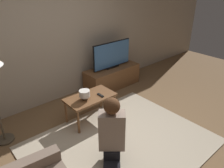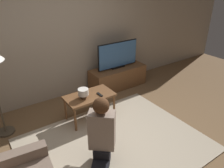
{
  "view_description": "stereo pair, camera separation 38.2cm",
  "coord_description": "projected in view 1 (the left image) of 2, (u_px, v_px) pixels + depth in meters",
  "views": [
    {
      "loc": [
        -1.81,
        -1.87,
        2.33
      ],
      "look_at": [
        0.44,
        0.71,
        0.63
      ],
      "focal_mm": 35.0,
      "sensor_mm": 36.0,
      "label": 1
    },
    {
      "loc": [
        -1.5,
        -2.11,
        2.33
      ],
      "look_at": [
        0.44,
        0.71,
        0.63
      ],
      "focal_mm": 35.0,
      "sensor_mm": 36.0,
      "label": 2
    }
  ],
  "objects": [
    {
      "name": "tv_stand",
      "position": [
        112.0,
        77.0,
        5.04
      ],
      "size": [
        1.3,
        0.49,
        0.47
      ],
      "color": "brown",
      "rests_on": "ground_plane"
    },
    {
      "name": "person_kneeling",
      "position": [
        112.0,
        132.0,
        2.82
      ],
      "size": [
        0.72,
        0.77,
        1.01
      ],
      "rotation": [
        0.0,
        0.0,
        2.42
      ],
      "color": "black",
      "rests_on": "rug"
    },
    {
      "name": "rug",
      "position": [
        121.0,
        144.0,
        3.36
      ],
      "size": [
        2.65,
        2.08,
        0.02
      ],
      "color": "#BCAD93",
      "rests_on": "ground_plane"
    },
    {
      "name": "coffee_table",
      "position": [
        90.0,
        99.0,
        3.77
      ],
      "size": [
        0.85,
        0.47,
        0.47
      ],
      "color": "brown",
      "rests_on": "ground_plane"
    },
    {
      "name": "ground_plane",
      "position": [
        121.0,
        144.0,
        3.36
      ],
      "size": [
        10.0,
        10.0,
        0.0
      ],
      "primitive_type": "plane",
      "color": "brown"
    },
    {
      "name": "wall_back",
      "position": [
        52.0,
        37.0,
        4.09
      ],
      "size": [
        10.0,
        0.06,
        2.6
      ],
      "color": "tan",
      "rests_on": "ground_plane"
    },
    {
      "name": "remote",
      "position": [
        100.0,
        95.0,
        3.76
      ],
      "size": [
        0.04,
        0.15,
        0.02
      ],
      "color": "black",
      "rests_on": "coffee_table"
    },
    {
      "name": "tv",
      "position": [
        112.0,
        55.0,
        4.8
      ],
      "size": [
        1.01,
        0.08,
        0.59
      ],
      "color": "black",
      "rests_on": "tv_stand"
    },
    {
      "name": "table_lamp",
      "position": [
        85.0,
        94.0,
        3.6
      ],
      "size": [
        0.18,
        0.18,
        0.17
      ],
      "color": "#4C3823",
      "rests_on": "coffee_table"
    }
  ]
}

